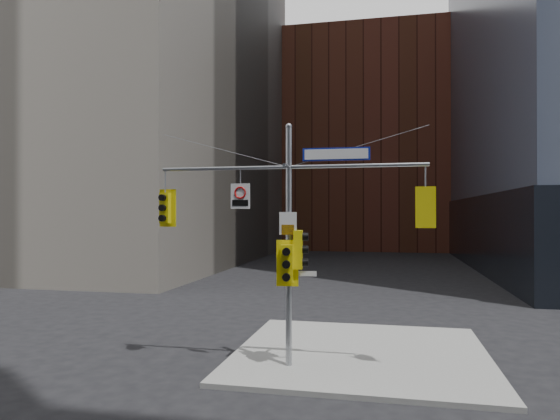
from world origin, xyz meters
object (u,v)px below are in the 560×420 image
at_px(traffic_light_pole_front, 287,264).
at_px(street_sign_blade, 336,154).
at_px(traffic_light_west_arm, 165,208).
at_px(regulatory_sign_arm, 240,195).
at_px(traffic_light_east_arm, 425,207).
at_px(traffic_light_pole_side, 300,250).
at_px(signal_assembly, 289,221).

relative_size(traffic_light_pole_front, street_sign_blade, 0.69).
height_order(traffic_light_west_arm, regulatory_sign_arm, regulatory_sign_arm).
height_order(traffic_light_west_arm, traffic_light_east_arm, traffic_light_west_arm).
bearing_deg(traffic_light_pole_side, traffic_light_east_arm, -95.81).
xyz_separation_m(traffic_light_pole_side, street_sign_blade, (1.07, -0.01, 2.78)).
bearing_deg(traffic_light_pole_front, street_sign_blade, 4.22).
bearing_deg(traffic_light_east_arm, street_sign_blade, 2.48).
bearing_deg(traffic_light_east_arm, regulatory_sign_arm, 2.76).
bearing_deg(traffic_light_pole_front, signal_assembly, 83.15).
distance_m(traffic_light_west_arm, regulatory_sign_arm, 2.48).
relative_size(traffic_light_west_arm, traffic_light_pole_side, 1.04).
bearing_deg(signal_assembly, traffic_light_east_arm, 0.02).
bearing_deg(street_sign_blade, traffic_light_pole_side, 178.16).
relative_size(signal_assembly, traffic_light_east_arm, 6.98).
xyz_separation_m(signal_assembly, traffic_light_east_arm, (3.89, 0.00, 0.38)).
distance_m(signal_assembly, traffic_light_east_arm, 3.91).
bearing_deg(traffic_light_east_arm, traffic_light_pole_front, 6.47).
distance_m(traffic_light_east_arm, regulatory_sign_arm, 5.39).
distance_m(traffic_light_pole_side, traffic_light_pole_front, 0.58).
xyz_separation_m(street_sign_blade, regulatory_sign_arm, (-2.89, -0.02, -1.18)).
distance_m(traffic_light_west_arm, traffic_light_pole_side, 4.44).
height_order(traffic_light_west_arm, traffic_light_pole_front, traffic_light_west_arm).
relative_size(traffic_light_west_arm, street_sign_blade, 0.60).
bearing_deg(regulatory_sign_arm, traffic_light_pole_side, 4.95).
bearing_deg(traffic_light_pole_front, traffic_light_pole_side, 33.60).
bearing_deg(signal_assembly, traffic_light_west_arm, 179.81).
bearing_deg(street_sign_blade, traffic_light_pole_front, -170.49).
xyz_separation_m(signal_assembly, traffic_light_west_arm, (-3.93, 0.01, 0.38)).
xyz_separation_m(traffic_light_pole_side, regulatory_sign_arm, (-1.81, -0.03, 1.61)).
bearing_deg(traffic_light_pole_side, signal_assembly, 86.41).
distance_m(traffic_light_west_arm, street_sign_blade, 5.56).
relative_size(traffic_light_pole_front, regulatory_sign_arm, 1.78).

